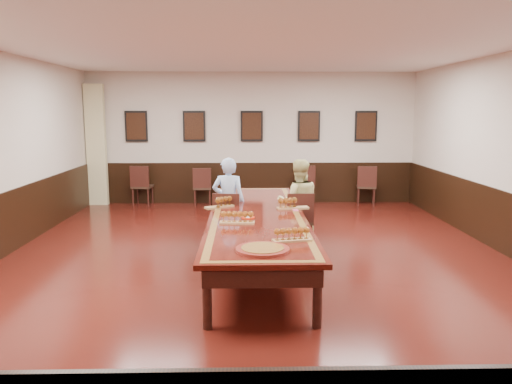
{
  "coord_description": "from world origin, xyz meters",
  "views": [
    {
      "loc": [
        -0.18,
        -7.3,
        2.28
      ],
      "look_at": [
        0.0,
        0.5,
        1.0
      ],
      "focal_mm": 35.0,
      "sensor_mm": 36.0,
      "label": 1
    }
  ],
  "objects_px": {
    "chair_woman": "(299,219)",
    "carved_platter": "(263,249)",
    "spare_chair_a": "(142,185)",
    "conference_table": "(257,223)",
    "spare_chair_d": "(366,185)",
    "person_man": "(229,202)",
    "chair_man": "(228,219)",
    "spare_chair_c": "(304,184)",
    "spare_chair_b": "(202,186)",
    "person_woman": "(298,203)"
  },
  "relations": [
    {
      "from": "spare_chair_a",
      "to": "person_man",
      "type": "height_order",
      "value": "person_man"
    },
    {
      "from": "spare_chair_c",
      "to": "person_woman",
      "type": "xyz_separation_m",
      "value": [
        -0.56,
        -3.81,
        0.26
      ]
    },
    {
      "from": "spare_chair_b",
      "to": "person_woman",
      "type": "bearing_deg",
      "value": 114.4
    },
    {
      "from": "spare_chair_d",
      "to": "person_man",
      "type": "bearing_deg",
      "value": 58.56
    },
    {
      "from": "spare_chair_a",
      "to": "spare_chair_d",
      "type": "bearing_deg",
      "value": -175.41
    },
    {
      "from": "spare_chair_a",
      "to": "spare_chair_b",
      "type": "relative_size",
      "value": 1.05
    },
    {
      "from": "spare_chair_b",
      "to": "person_woman",
      "type": "relative_size",
      "value": 0.63
    },
    {
      "from": "chair_woman",
      "to": "spare_chair_b",
      "type": "bearing_deg",
      "value": -64.21
    },
    {
      "from": "person_woman",
      "to": "spare_chair_b",
      "type": "bearing_deg",
      "value": -63.61
    },
    {
      "from": "chair_man",
      "to": "person_man",
      "type": "xyz_separation_m",
      "value": [
        0.01,
        0.1,
        0.28
      ]
    },
    {
      "from": "chair_woman",
      "to": "person_woman",
      "type": "distance_m",
      "value": 0.28
    },
    {
      "from": "chair_woman",
      "to": "spare_chair_b",
      "type": "relative_size",
      "value": 1.02
    },
    {
      "from": "chair_woman",
      "to": "spare_chair_d",
      "type": "relative_size",
      "value": 0.98
    },
    {
      "from": "chair_woman",
      "to": "carved_platter",
      "type": "distance_m",
      "value": 2.98
    },
    {
      "from": "spare_chair_a",
      "to": "spare_chair_d",
      "type": "xyz_separation_m",
      "value": [
        5.45,
        -0.11,
        -0.0
      ]
    },
    {
      "from": "spare_chair_a",
      "to": "conference_table",
      "type": "bearing_deg",
      "value": 125.08
    },
    {
      "from": "chair_man",
      "to": "spare_chair_a",
      "type": "xyz_separation_m",
      "value": [
        -2.2,
        3.85,
        0.01
      ]
    },
    {
      "from": "chair_man",
      "to": "chair_woman",
      "type": "xyz_separation_m",
      "value": [
        1.19,
        -0.01,
        -0.0
      ]
    },
    {
      "from": "spare_chair_a",
      "to": "person_woman",
      "type": "xyz_separation_m",
      "value": [
        3.39,
        -3.77,
        0.25
      ]
    },
    {
      "from": "chair_man",
      "to": "spare_chair_c",
      "type": "height_order",
      "value": "spare_chair_c"
    },
    {
      "from": "person_woman",
      "to": "conference_table",
      "type": "distance_m",
      "value": 1.22
    },
    {
      "from": "spare_chair_b",
      "to": "spare_chair_d",
      "type": "bearing_deg",
      "value": 176.43
    },
    {
      "from": "chair_man",
      "to": "carved_platter",
      "type": "height_order",
      "value": "chair_man"
    },
    {
      "from": "conference_table",
      "to": "spare_chair_d",
      "type": "bearing_deg",
      "value": 58.98
    },
    {
      "from": "chair_woman",
      "to": "spare_chair_c",
      "type": "bearing_deg",
      "value": -99.38
    },
    {
      "from": "carved_platter",
      "to": "spare_chair_b",
      "type": "bearing_deg",
      "value": 100.34
    },
    {
      "from": "chair_woman",
      "to": "spare_chair_a",
      "type": "distance_m",
      "value": 5.14
    },
    {
      "from": "spare_chair_c",
      "to": "carved_platter",
      "type": "height_order",
      "value": "spare_chair_c"
    },
    {
      "from": "chair_man",
      "to": "person_man",
      "type": "bearing_deg",
      "value": -90.0
    },
    {
      "from": "spare_chair_b",
      "to": "spare_chair_c",
      "type": "relative_size",
      "value": 0.96
    },
    {
      "from": "carved_platter",
      "to": "person_man",
      "type": "bearing_deg",
      "value": 98.82
    },
    {
      "from": "spare_chair_a",
      "to": "conference_table",
      "type": "xyz_separation_m",
      "value": [
        2.66,
        -4.74,
        0.13
      ]
    },
    {
      "from": "spare_chair_a",
      "to": "conference_table",
      "type": "relative_size",
      "value": 0.19
    },
    {
      "from": "spare_chair_c",
      "to": "carved_platter",
      "type": "distance_m",
      "value": 6.91
    },
    {
      "from": "spare_chair_c",
      "to": "conference_table",
      "type": "xyz_separation_m",
      "value": [
        -1.28,
        -4.78,
        0.13
      ]
    },
    {
      "from": "chair_man",
      "to": "conference_table",
      "type": "relative_size",
      "value": 0.19
    },
    {
      "from": "spare_chair_a",
      "to": "spare_chair_c",
      "type": "distance_m",
      "value": 3.95
    },
    {
      "from": "chair_man",
      "to": "carved_platter",
      "type": "relative_size",
      "value": 1.44
    },
    {
      "from": "chair_woman",
      "to": "person_man",
      "type": "relative_size",
      "value": 0.63
    },
    {
      "from": "spare_chair_a",
      "to": "carved_platter",
      "type": "relative_size",
      "value": 1.48
    },
    {
      "from": "chair_man",
      "to": "spare_chair_c",
      "type": "distance_m",
      "value": 4.27
    },
    {
      "from": "spare_chair_d",
      "to": "spare_chair_c",
      "type": "bearing_deg",
      "value": 4.44
    },
    {
      "from": "chair_woman",
      "to": "person_man",
      "type": "height_order",
      "value": "person_man"
    },
    {
      "from": "person_man",
      "to": "carved_platter",
      "type": "height_order",
      "value": "person_man"
    },
    {
      "from": "chair_man",
      "to": "person_man",
      "type": "distance_m",
      "value": 0.3
    },
    {
      "from": "spare_chair_b",
      "to": "person_man",
      "type": "height_order",
      "value": "person_man"
    },
    {
      "from": "chair_woman",
      "to": "conference_table",
      "type": "bearing_deg",
      "value": 48.77
    },
    {
      "from": "conference_table",
      "to": "person_woman",
      "type": "bearing_deg",
      "value": 53.21
    },
    {
      "from": "spare_chair_c",
      "to": "person_woman",
      "type": "bearing_deg",
      "value": 76.34
    },
    {
      "from": "chair_woman",
      "to": "spare_chair_d",
      "type": "bearing_deg",
      "value": -119.98
    }
  ]
}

